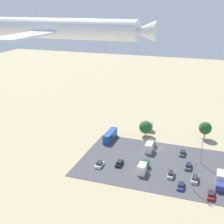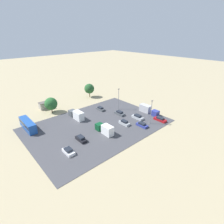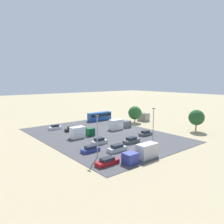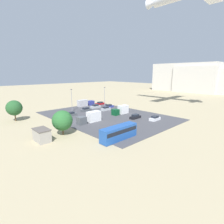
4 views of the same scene
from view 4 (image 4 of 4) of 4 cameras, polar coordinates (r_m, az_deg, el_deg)
ground_plane at (r=58.02m, az=-10.56°, el=-3.16°), size 400.00×400.00×0.00m
parking_lot_surface at (r=64.87m, az=-1.89°, el=-1.23°), size 47.91×33.69×0.08m
shed_building at (r=43.91m, az=-21.92°, el=-7.01°), size 4.62×2.96×3.00m
bus at (r=41.76m, az=2.26°, el=-6.57°), size 2.58×10.23×3.29m
parked_car_0 at (r=66.24m, az=-13.26°, el=-0.71°), size 1.71×4.27×1.44m
parked_car_1 at (r=61.25m, az=7.61°, el=-1.53°), size 1.75×4.35×1.50m
parked_car_2 at (r=87.63m, az=-3.92°, el=2.81°), size 1.86×4.79×1.42m
parked_car_3 at (r=73.25m, az=-8.54°, el=0.79°), size 1.81×4.63×1.53m
parked_car_4 at (r=79.61m, az=-5.40°, el=1.84°), size 1.85×4.76×1.57m
parked_car_5 at (r=60.24m, az=13.81°, el=-2.03°), size 1.98×4.11×1.51m
parked_car_6 at (r=80.19m, az=-1.01°, el=1.92°), size 1.83×4.31×1.41m
parked_car_7 at (r=74.07m, az=-2.03°, el=1.08°), size 1.73×4.26×1.60m
parked_truck_0 at (r=84.83m, az=-8.84°, el=2.91°), size 2.37×8.66×3.03m
parked_truck_1 at (r=67.59m, az=2.96°, el=0.62°), size 2.31×7.34×3.15m
parked_truck_2 at (r=56.57m, az=-7.05°, el=-1.79°), size 2.35×8.29×3.29m
tree_near_shed at (r=46.05m, az=-15.91°, el=-2.69°), size 5.17×5.17×6.39m
tree_apron_mid at (r=65.13m, az=-29.32°, el=1.16°), size 4.98×4.98×6.95m
light_pole_lot_centre at (r=73.14m, az=-13.04°, el=4.07°), size 0.90×0.28×9.16m
light_pole_lot_edge at (r=82.70m, az=-2.43°, el=5.29°), size 0.90×0.28×9.00m
horizon_terminal_block at (r=165.55m, az=22.74°, el=10.37°), size 53.31×18.85×23.56m
horizon_parking_garage at (r=158.49m, az=25.75°, el=9.55°), size 33.09×15.42×20.84m
horizon_office_block at (r=162.00m, az=26.92°, el=9.09°), size 53.29×17.99×18.66m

